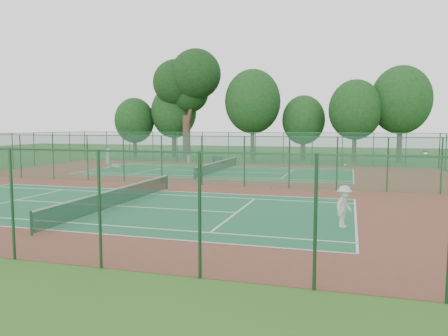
{
  "coord_description": "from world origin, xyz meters",
  "views": [
    {
      "loc": [
        11.56,
        -28.99,
        4.16
      ],
      "look_at": [
        4.16,
        -3.45,
        1.6
      ],
      "focal_mm": 35.0,
      "sensor_mm": 36.0,
      "label": 1
    }
  ],
  "objects_px": {
    "kit_bag": "(116,165)",
    "trash_bin": "(189,159)",
    "player_near": "(344,207)",
    "player_far": "(108,158)",
    "big_tree": "(187,82)",
    "bench": "(218,160)"
  },
  "relations": [
    {
      "from": "kit_bag",
      "to": "big_tree",
      "type": "distance_m",
      "value": 16.43
    },
    {
      "from": "trash_bin",
      "to": "bench",
      "type": "height_order",
      "value": "trash_bin"
    },
    {
      "from": "player_near",
      "to": "kit_bag",
      "type": "bearing_deg",
      "value": 71.75
    },
    {
      "from": "trash_bin",
      "to": "big_tree",
      "type": "relative_size",
      "value": 0.07
    },
    {
      "from": "player_near",
      "to": "trash_bin",
      "type": "relative_size",
      "value": 1.92
    },
    {
      "from": "player_far",
      "to": "big_tree",
      "type": "height_order",
      "value": "big_tree"
    },
    {
      "from": "bench",
      "to": "kit_bag",
      "type": "bearing_deg",
      "value": -124.55
    },
    {
      "from": "player_far",
      "to": "kit_bag",
      "type": "relative_size",
      "value": 2.16
    },
    {
      "from": "bench",
      "to": "big_tree",
      "type": "distance_m",
      "value": 12.71
    },
    {
      "from": "player_far",
      "to": "bench",
      "type": "relative_size",
      "value": 1.32
    },
    {
      "from": "player_far",
      "to": "trash_bin",
      "type": "height_order",
      "value": "player_far"
    },
    {
      "from": "kit_bag",
      "to": "trash_bin",
      "type": "bearing_deg",
      "value": 72.87
    },
    {
      "from": "trash_bin",
      "to": "big_tree",
      "type": "distance_m",
      "value": 11.28
    },
    {
      "from": "player_near",
      "to": "bench",
      "type": "bearing_deg",
      "value": 51.22
    },
    {
      "from": "player_far",
      "to": "trash_bin",
      "type": "xyz_separation_m",
      "value": [
        5.38,
        8.35,
        -0.52
      ]
    },
    {
      "from": "trash_bin",
      "to": "kit_bag",
      "type": "height_order",
      "value": "trash_bin"
    },
    {
      "from": "player_near",
      "to": "big_tree",
      "type": "bearing_deg",
      "value": 54.82
    },
    {
      "from": "player_far",
      "to": "bench",
      "type": "height_order",
      "value": "player_far"
    },
    {
      "from": "player_near",
      "to": "player_far",
      "type": "relative_size",
      "value": 0.9
    },
    {
      "from": "bench",
      "to": "big_tree",
      "type": "xyz_separation_m",
      "value": [
        -5.95,
        6.36,
        9.26
      ]
    },
    {
      "from": "trash_bin",
      "to": "big_tree",
      "type": "height_order",
      "value": "big_tree"
    },
    {
      "from": "big_tree",
      "to": "player_far",
      "type": "bearing_deg",
      "value": -101.69
    }
  ]
}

